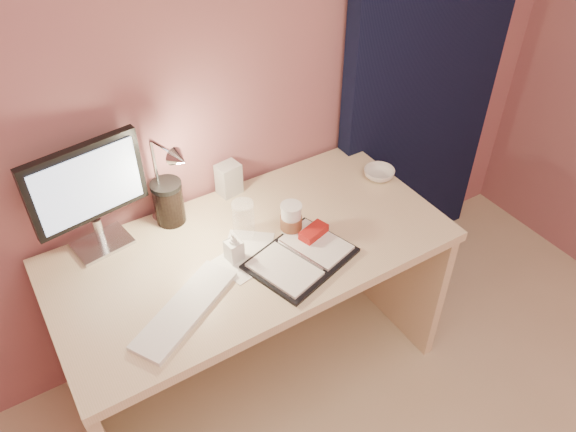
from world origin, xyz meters
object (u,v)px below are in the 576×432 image
bowl (379,174)px  lotion_bottle (234,246)px  monitor (87,189)px  desk (245,277)px  clear_cup (243,219)px  coffee_cup (291,220)px  product_box (229,179)px  keyboard (185,309)px  dark_jar (169,204)px  planner (302,255)px  desk_lamp (158,183)px

bowl → lotion_bottle: (-0.72, -0.11, 0.04)m
monitor → lotion_bottle: (0.36, -0.31, -0.19)m
desk → clear_cup: size_ratio=10.19×
desk → clear_cup: 0.29m
desk → bowl: 0.68m
desk → coffee_cup: size_ratio=11.08×
product_box → keyboard: bearing=-139.2°
desk → product_box: bearing=72.3°
desk → clear_cup: bearing=-12.9°
coffee_cup → lotion_bottle: 0.24m
lotion_bottle → dark_jar: size_ratio=0.77×
coffee_cup → dark_jar: size_ratio=0.83×
keyboard → product_box: size_ratio=3.14×
lotion_bottle → product_box: (0.16, 0.34, 0.01)m
desk → keyboard: keyboard is taller
planner → bowl: (0.52, 0.23, 0.01)m
dark_jar → desk_lamp: 0.17m
keyboard → desk_lamp: (0.09, 0.37, 0.22)m
monitor → keyboard: size_ratio=1.01×
keyboard → bowl: bearing=-15.9°
bowl → lotion_bottle: 0.73m
coffee_cup → clear_cup: (-0.15, 0.08, 0.01)m
clear_cup → dark_jar: (-0.19, 0.21, 0.01)m
coffee_cup → product_box: (-0.08, 0.33, 0.01)m
keyboard → lotion_bottle: size_ratio=3.44×
monitor → dark_jar: bearing=-9.4°
coffee_cup → clear_cup: clear_cup is taller
bowl → dark_jar: bearing=166.6°
desk → dark_jar: dark_jar is taller
desk_lamp → bowl: bearing=-25.1°
clear_cup → bowl: (0.63, 0.01, -0.05)m
desk → clear_cup: (0.01, -0.00, 0.29)m
monitor → keyboard: 0.51m
planner → clear_cup: 0.25m
dark_jar → coffee_cup: bearing=-40.6°
coffee_cup → keyboard: bearing=-163.8°
lotion_bottle → dark_jar: bearing=108.8°
monitor → product_box: (0.52, 0.04, -0.18)m
clear_cup → bowl: clear_cup is taller
clear_cup → dark_jar: dark_jar is taller
product_box → bowl: bearing=-31.5°
planner → product_box: 0.46m
desk → coffee_cup: 0.34m
clear_cup → desk_lamp: 0.32m
planner → coffee_cup: 0.14m
keyboard → lotion_bottle: bearing=-2.0°
keyboard → planner: 0.43m
keyboard → desk_lamp: bearing=46.5°
bowl → dark_jar: (-0.82, 0.20, 0.06)m
monitor → planner: (0.56, -0.42, -0.23)m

